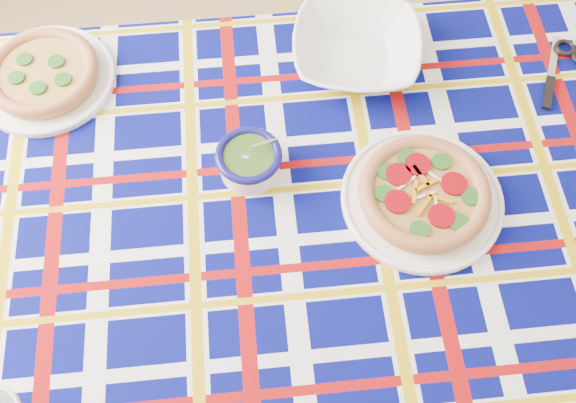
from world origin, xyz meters
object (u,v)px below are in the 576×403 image
(main_focaccia_plate, at_px, (424,193))
(serving_bowl, at_px, (356,49))
(pesto_bowl, at_px, (249,160))
(dining_table, at_px, (328,229))

(main_focaccia_plate, height_order, serving_bowl, serving_bowl)
(serving_bowl, bearing_deg, pesto_bowl, -110.51)
(dining_table, distance_m, pesto_bowl, 0.20)
(main_focaccia_plate, bearing_deg, dining_table, -155.29)
(pesto_bowl, distance_m, serving_bowl, 0.33)
(dining_table, relative_size, serving_bowl, 6.88)
(pesto_bowl, bearing_deg, main_focaccia_plate, 5.99)
(pesto_bowl, bearing_deg, serving_bowl, 69.49)
(dining_table, xyz_separation_m, serving_bowl, (-0.05, 0.34, 0.10))
(main_focaccia_plate, distance_m, pesto_bowl, 0.31)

